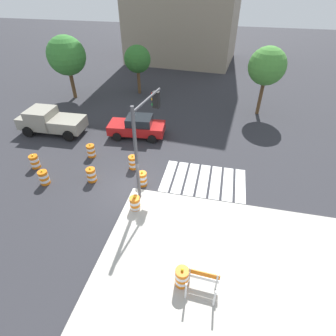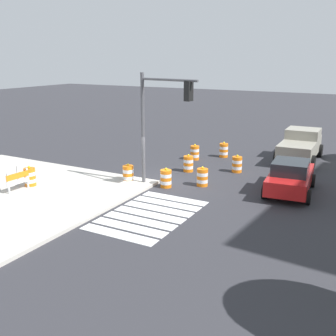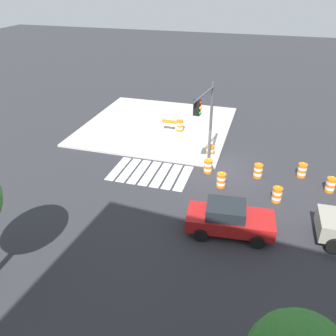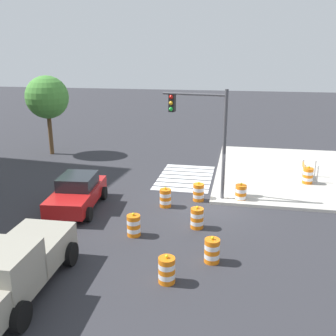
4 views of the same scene
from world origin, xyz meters
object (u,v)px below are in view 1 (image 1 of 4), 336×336
Objects in this scene: pickup_truck at (49,121)px; traffic_barrel_opposite_curb at (44,177)px; traffic_barrel_near_corner at (135,204)px; traffic_barrel_median_far at (142,179)px; traffic_barrel_lane_center at (133,162)px; traffic_light_pole at (145,129)px; traffic_barrel_on_sidewalk at (182,277)px; traffic_barrel_far_curb at (35,162)px; construction_barricade at (202,280)px; street_tree_streetside_far at (66,56)px; sports_car at (137,126)px; street_tree_streetside_near at (137,59)px; street_tree_streetside_mid at (267,66)px; traffic_barrel_crosswalk_end at (91,151)px; traffic_barrel_median_near at (91,175)px.

traffic_barrel_opposite_curb is (3.20, -5.91, -0.52)m from pickup_truck.
traffic_barrel_near_corner and traffic_barrel_median_far have the same top height.
traffic_light_pole is at bearing -47.50° from traffic_barrel_lane_center.
traffic_light_pole reaches higher than traffic_barrel_on_sidewalk.
construction_barricade reaches higher than traffic_barrel_far_curb.
pickup_truck is 0.89× the size of street_tree_streetside_far.
sports_car is 6.96m from traffic_light_pole.
traffic_barrel_median_far is at bearing 126.02° from construction_barricade.
street_tree_streetside_far is (-6.11, -2.56, 0.63)m from street_tree_streetside_near.
construction_barricade is (6.36, -11.53, -0.09)m from sports_car.
traffic_barrel_opposite_curb is 18.91m from street_tree_streetside_mid.
sports_car is 4.37× the size of traffic_barrel_median_far.
pickup_truck is 18.16m from street_tree_streetside_mid.
traffic_barrel_on_sidewalk is (5.54, -11.50, -0.21)m from sports_car.
construction_barricade is at bearing -53.98° from traffic_barrel_median_far.
traffic_barrel_crosswalk_end is at bearing 134.26° from traffic_barrel_on_sidewalk.
construction_barricade is (5.36, -7.38, 0.27)m from traffic_barrel_lane_center.
street_tree_streetside_far is (-1.72, 7.05, 3.10)m from pickup_truck.
street_tree_streetside_near is (1.19, 15.53, 2.98)m from traffic_barrel_opposite_curb.
street_tree_streetside_far is (-6.40, 9.61, 3.62)m from traffic_barrel_crosswalk_end.
traffic_barrel_near_corner is 0.78× the size of construction_barricade.
traffic_barrel_opposite_curb is 1.00× the size of traffic_barrel_on_sidewalk.
traffic_barrel_far_curb is 6.47m from traffic_barrel_lane_center.
traffic_barrel_median_far is 14.44m from street_tree_streetside_mid.
street_tree_streetside_mid is (16.39, 7.12, 3.22)m from pickup_truck.
street_tree_streetside_near reaches higher than traffic_barrel_lane_center.
traffic_barrel_on_sidewalk reaches higher than traffic_barrel_lane_center.
traffic_barrel_on_sidewalk is at bearing -102.36° from street_tree_streetside_mid.
street_tree_streetside_far is at bearing 110.78° from traffic_barrel_opposite_curb.
traffic_barrel_near_corner is at bearing -51.64° from street_tree_streetside_far.
street_tree_streetside_near is 12.28m from street_tree_streetside_mid.
traffic_light_pole reaches higher than street_tree_streetside_near.
street_tree_streetside_near reaches higher than traffic_barrel_near_corner.
construction_barricade reaches higher than traffic_barrel_median_near.
street_tree_streetside_far is (-14.23, 17.64, 3.47)m from traffic_barrel_on_sidewalk.
traffic_barrel_median_near is 2.83m from traffic_barrel_opposite_curb.
traffic_light_pole is at bearing -27.12° from pickup_truck.
traffic_barrel_median_far is at bearing -121.65° from street_tree_streetside_mid.
sports_car is 4.37× the size of traffic_barrel_near_corner.
traffic_barrel_median_near is 15.04m from street_tree_streetside_near.
pickup_truck is 10.99m from traffic_light_pole.
sports_car is 4.37× the size of traffic_barrel_lane_center.
sports_car is at bearing 118.89° from construction_barricade.
pickup_truck reaches higher than sports_car.
traffic_barrel_near_corner is 17.47m from street_tree_streetside_near.
construction_barricade is (7.44, -5.57, 0.27)m from traffic_barrel_median_near.
traffic_barrel_far_curb is at bearing 173.29° from traffic_barrel_median_near.
traffic_barrel_median_near is (-3.41, 1.83, 0.00)m from traffic_barrel_near_corner.
pickup_truck is 5.10× the size of traffic_barrel_on_sidewalk.
street_tree_streetside_mid is at bearing 63.17° from traffic_barrel_near_corner.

